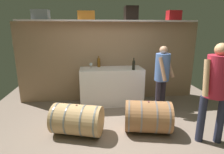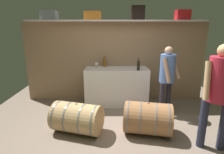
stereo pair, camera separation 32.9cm
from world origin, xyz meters
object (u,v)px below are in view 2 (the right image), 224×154
work_cabinet (116,86)px  wine_bottle_dark (138,65)px  wine_barrel_near (148,118)px  visitor_tasting (219,88)px  toolcase_orange (93,16)px  toolcase_black (138,13)px  wine_barrel_far (77,118)px  toolcase_grey (49,15)px  wine_bottle_amber (105,62)px  winemaker_pouring (167,73)px  wine_glass (96,64)px  toolcase_red (183,15)px

work_cabinet → wine_bottle_dark: size_ratio=5.43×
wine_bottle_dark → wine_barrel_near: wine_bottle_dark is taller
visitor_tasting → wine_barrel_near: bearing=-11.7°
toolcase_orange → toolcase_black: 1.09m
wine_barrel_near → wine_barrel_far: 1.30m
toolcase_grey → wine_barrel_near: size_ratio=0.40×
toolcase_black → wine_barrel_near: bearing=-89.9°
work_cabinet → wine_bottle_dark: (0.50, -0.24, 0.59)m
toolcase_grey → toolcase_orange: 1.05m
work_cabinet → wine_bottle_dark: bearing=-25.3°
toolcase_grey → wine_barrel_far: toolcase_grey is taller
wine_bottle_amber → wine_barrel_far: (-0.48, -1.55, -0.78)m
wine_bottle_amber → wine_bottle_dark: 0.92m
work_cabinet → visitor_tasting: visitor_tasting is taller
toolcase_orange → wine_bottle_amber: (0.28, -0.01, -1.13)m
winemaker_pouring → toolcase_grey: bearing=-58.7°
wine_bottle_dark → wine_barrel_far: bearing=-139.4°
wine_bottle_amber → wine_barrel_near: wine_bottle_amber is taller
visitor_tasting → work_cabinet: bearing=-38.2°
wine_glass → visitor_tasting: visitor_tasting is taller
toolcase_orange → wine_glass: bearing=-58.7°
toolcase_black → wine_bottle_amber: (-0.81, -0.01, -1.19)m
toolcase_black → wine_barrel_far: bearing=-129.8°
wine_bottle_amber → toolcase_black: bearing=0.5°
wine_bottle_amber → wine_glass: 0.24m
toolcase_orange → visitor_tasting: bearing=-44.7°
toolcase_orange → wine_glass: toolcase_orange is taller
toolcase_orange → wine_bottle_dark: toolcase_orange is taller
work_cabinet → wine_barrel_far: (-0.78, -1.34, -0.19)m
toolcase_grey → visitor_tasting: bearing=-29.6°
toolcase_red → wine_bottle_amber: bearing=178.2°
toolcase_black → wine_glass: bearing=-173.0°
wine_bottle_dark → wine_barrel_near: 1.40m
wine_bottle_amber → wine_glass: bearing=-148.8°
wine_barrel_near → winemaker_pouring: bearing=68.2°
winemaker_pouring → visitor_tasting: 1.35m
wine_glass → wine_barrel_near: bearing=-55.8°
wine_barrel_near → wine_bottle_dark: bearing=102.9°
wine_glass → visitor_tasting: (1.96, -1.94, 0.00)m
toolcase_grey → winemaker_pouring: bearing=-11.6°
wine_barrel_near → wine_glass: bearing=136.4°
toolcase_black → winemaker_pouring: 1.64m
work_cabinet → wine_bottle_amber: (-0.30, 0.21, 0.59)m
toolcase_orange → toolcase_black: size_ratio=1.22×
toolcase_red → wine_glass: bearing=-178.5°
toolcase_orange → wine_barrel_near: bearing=-55.2°
toolcase_black → wine_glass: 1.60m
toolcase_grey → wine_barrel_near: 3.30m
wine_bottle_dark → visitor_tasting: visitor_tasting is taller
wine_bottle_dark → visitor_tasting: bearing=-59.3°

